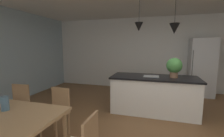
{
  "coord_description": "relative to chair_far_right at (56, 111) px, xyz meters",
  "views": [
    {
      "loc": [
        -0.02,
        -2.81,
        1.62
      ],
      "look_at": [
        -0.96,
        0.45,
        1.14
      ],
      "focal_mm": 24.89,
      "sensor_mm": 36.0,
      "label": 1
    }
  ],
  "objects": [
    {
      "name": "chair_far_left",
      "position": [
        -0.91,
        -0.0,
        0.0
      ],
      "size": [
        0.43,
        0.43,
        0.87
      ],
      "color": "#A87F56",
      "rests_on": "ground_plane"
    },
    {
      "name": "pendant_over_island_aux",
      "position": [
        2.06,
        1.56,
        1.55
      ],
      "size": [
        0.23,
        0.23,
        0.79
      ],
      "color": "black"
    },
    {
      "name": "potted_plant_on_island",
      "position": [
        2.1,
        1.56,
        0.69
      ],
      "size": [
        0.36,
        0.36,
        0.47
      ],
      "color": "#8C664C",
      "rests_on": "kitchen_island"
    },
    {
      "name": "refrigerator",
      "position": [
        3.13,
        3.39,
        0.47
      ],
      "size": [
        0.75,
        0.67,
        1.89
      ],
      "color": "silver",
      "rests_on": "ground_plane"
    },
    {
      "name": "ground_plane",
      "position": [
        1.73,
        0.53,
        -0.49
      ],
      "size": [
        10.0,
        8.4,
        0.04
      ],
      "primitive_type": "cube",
      "color": "brown"
    },
    {
      "name": "chair_far_right",
      "position": [
        0.0,
        0.0,
        0.0
      ],
      "size": [
        0.43,
        0.43,
        0.87
      ],
      "color": "#A87F56",
      "rests_on": "ground_plane"
    },
    {
      "name": "vase_on_dining_table",
      "position": [
        -0.27,
        -0.74,
        0.37
      ],
      "size": [
        0.1,
        0.1,
        0.19
      ],
      "color": "slate",
      "rests_on": "dining_table"
    },
    {
      "name": "wall_back_kitchen",
      "position": [
        1.73,
        3.79,
        0.88
      ],
      "size": [
        10.0,
        0.12,
        2.7
      ],
      "primitive_type": "cube",
      "color": "silver",
      "rests_on": "ground_plane"
    },
    {
      "name": "pendant_over_island_main",
      "position": [
        1.26,
        1.56,
        1.62
      ],
      "size": [
        0.2,
        0.2,
        0.71
      ],
      "color": "black"
    },
    {
      "name": "kitchen_island",
      "position": [
        1.66,
        1.56,
        -0.01
      ],
      "size": [
        2.06,
        0.85,
        0.91
      ],
      "color": "white",
      "rests_on": "ground_plane"
    }
  ]
}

